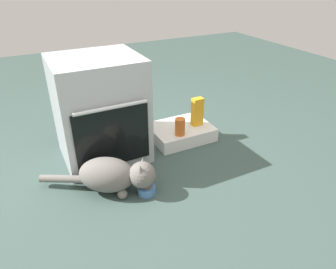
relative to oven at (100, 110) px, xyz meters
name	(u,v)px	position (x,y,z in m)	size (l,w,h in m)	color
ground	(122,192)	(-0.04, -0.50, -0.38)	(8.00, 8.00, 0.00)	#384C47
oven	(100,110)	(0.00, 0.00, 0.00)	(0.60, 0.58, 0.77)	#B7BABF
pantry_cabinet	(181,132)	(0.66, -0.03, -0.33)	(0.50, 0.39, 0.11)	white
food_bowl	(147,189)	(0.10, -0.57, -0.35)	(0.12, 0.12, 0.08)	#4C7AB7
cat	(113,175)	(-0.07, -0.46, -0.25)	(0.68, 0.48, 0.25)	slate
juice_carton	(197,112)	(0.79, -0.07, -0.15)	(0.09, 0.06, 0.24)	orange
sauce_jar	(180,127)	(0.58, -0.15, -0.20)	(0.08, 0.08, 0.14)	#D16023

